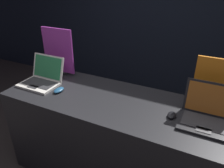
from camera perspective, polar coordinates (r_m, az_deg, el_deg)
name	(u,v)px	position (r m, az deg, el deg)	size (l,w,h in m)	color
wall_back	(169,8)	(3.39, 14.77, 18.54)	(8.00, 0.05, 2.80)	black
display_counter	(112,140)	(2.14, 0.11, -14.33)	(1.93, 0.71, 0.89)	black
laptop_front	(42,78)	(2.23, -17.75, 1.59)	(0.36, 0.32, 0.25)	silver
mouse_front	(59,90)	(2.05, -13.73, -1.55)	(0.07, 0.12, 0.03)	navy
promo_stand_front	(58,52)	(2.35, -13.84, 8.01)	(0.36, 0.07, 0.48)	black
laptop_back	(207,115)	(1.71, 23.49, -7.36)	(0.36, 0.30, 0.28)	black
mouse_back	(172,115)	(1.71, 15.32, -7.85)	(0.06, 0.10, 0.03)	black
promo_stand_back	(213,85)	(1.85, 24.85, -0.28)	(0.29, 0.07, 0.42)	black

